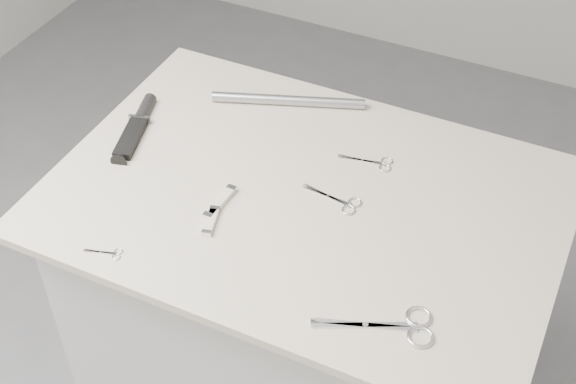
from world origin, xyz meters
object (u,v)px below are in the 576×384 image
at_px(plinth, 302,340).
at_px(large_shears, 400,326).
at_px(embroidery_scissors_a, 341,202).
at_px(pocket_knife_a, 220,202).
at_px(tiny_scissors, 108,253).
at_px(sheathed_knife, 138,124).
at_px(metal_rail, 288,100).
at_px(embroidery_scissors_b, 375,163).
at_px(pocket_knife_b, 211,221).

relative_size(plinth, large_shears, 4.47).
xyz_separation_m(embroidery_scissors_a, pocket_knife_a, (-0.21, -0.11, 0.00)).
bearing_deg(pocket_knife_a, tiny_scissors, 151.72).
bearing_deg(sheathed_knife, metal_rail, -65.98).
height_order(plinth, pocket_knife_a, pocket_knife_a).
relative_size(embroidery_scissors_a, embroidery_scissors_b, 1.09).
height_order(tiny_scissors, sheathed_knife, sheathed_knife).
xyz_separation_m(large_shears, sheathed_knife, (-0.69, 0.27, 0.01)).
relative_size(plinth, sheathed_knife, 4.30).
distance_m(plinth, tiny_scissors, 0.61).
relative_size(pocket_knife_b, metal_rail, 0.22).
height_order(plinth, embroidery_scissors_b, embroidery_scissors_b).
bearing_deg(sheathed_knife, plinth, -111.10).
bearing_deg(plinth, tiny_scissors, -131.35).
bearing_deg(embroidery_scissors_a, sheathed_knife, -176.00).
xyz_separation_m(embroidery_scissors_b, sheathed_knife, (-0.51, -0.11, 0.01)).
xyz_separation_m(sheathed_knife, pocket_knife_b, (0.29, -0.19, -0.00)).
bearing_deg(pocket_knife_b, tiny_scissors, 123.25).
bearing_deg(large_shears, sheathed_knife, 136.53).
relative_size(embroidery_scissors_a, tiny_scissors, 1.71).
relative_size(plinth, pocket_knife_b, 11.83).
distance_m(plinth, large_shears, 0.59).
xyz_separation_m(embroidery_scissors_a, pocket_knife_b, (-0.20, -0.16, 0.00)).
xyz_separation_m(large_shears, pocket_knife_a, (-0.42, 0.13, 0.00)).
height_order(embroidery_scissors_b, pocket_knife_b, pocket_knife_b).
xyz_separation_m(embroidery_scissors_b, pocket_knife_a, (-0.23, -0.24, 0.00)).
xyz_separation_m(large_shears, embroidery_scissors_a, (-0.21, 0.24, -0.00)).
xyz_separation_m(plinth, pocket_knife_a, (-0.14, -0.09, 0.48)).
bearing_deg(tiny_scissors, pocket_knife_b, 31.87).
bearing_deg(pocket_knife_b, sheathed_knife, 41.39).
relative_size(large_shears, metal_rail, 0.59).
relative_size(large_shears, pocket_knife_b, 2.65).
relative_size(large_shears, tiny_scissors, 2.79).
distance_m(pocket_knife_b, metal_rail, 0.40).
relative_size(pocket_knife_a, pocket_knife_b, 1.31).
xyz_separation_m(plinth, sheathed_knife, (-0.42, 0.04, 0.48)).
xyz_separation_m(large_shears, pocket_knife_b, (-0.41, 0.08, 0.00)).
xyz_separation_m(large_shears, embroidery_scissors_b, (-0.19, 0.38, -0.00)).
distance_m(large_shears, sheathed_knife, 0.74).
bearing_deg(large_shears, metal_rail, 109.67).
bearing_deg(tiny_scissors, embroidery_scissors_b, 35.00).
height_order(plinth, metal_rail, metal_rail).
height_order(embroidery_scissors_a, tiny_scissors, same).
bearing_deg(plinth, large_shears, -39.22).
height_order(plinth, large_shears, large_shears).
relative_size(tiny_scissors, pocket_knife_a, 0.73).
height_order(sheathed_knife, pocket_knife_b, sheathed_knife).
height_order(large_shears, sheathed_knife, sheathed_knife).
bearing_deg(metal_rail, embroidery_scissors_a, -46.66).
relative_size(embroidery_scissors_b, pocket_knife_b, 1.49).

